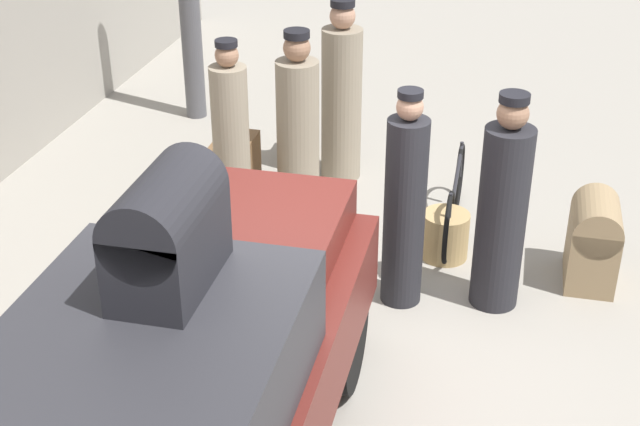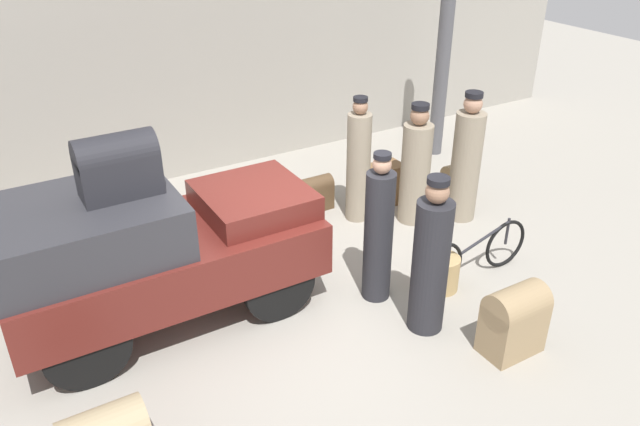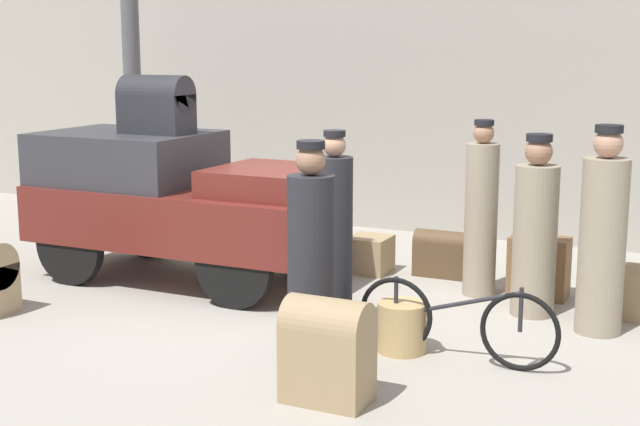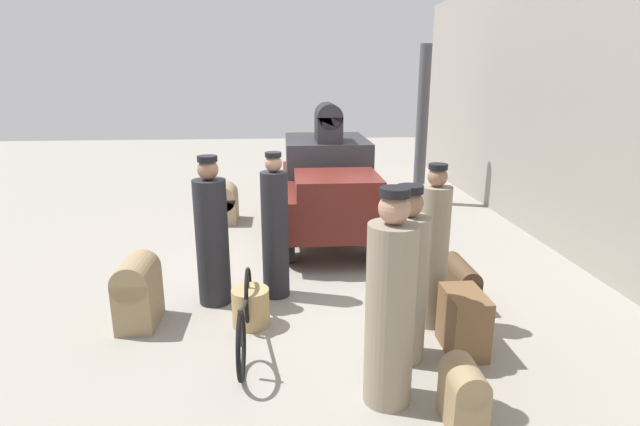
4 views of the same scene
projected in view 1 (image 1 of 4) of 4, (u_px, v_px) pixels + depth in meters
The scene contains 15 objects.
ground_plane at pixel (339, 335), 6.92m from camera, with size 30.00×30.00×0.00m, color gray.
truck at pixel (195, 365), 5.12m from camera, with size 3.32×1.54×1.61m.
bicycle at pixel (454, 199), 8.22m from camera, with size 1.70×0.04×0.68m.
wicker_basket at pixel (445, 235), 7.87m from camera, with size 0.42×0.42×0.43m.
conductor_in_dark_uniform at pixel (298, 127), 8.56m from camera, with size 0.41×0.41×1.74m.
porter_lifting_near_truck at pixel (502, 212), 6.95m from camera, with size 0.39×0.39×1.81m.
porter_carrying_trunk at pixel (342, 99), 9.03m from camera, with size 0.41×0.41×1.88m.
porter_standing_middle at pixel (231, 144), 8.06m from camera, with size 0.34×0.34×1.82m.
porter_with_bicycle at pixel (405, 208), 6.97m from camera, with size 0.33×0.33×1.82m.
trunk_umber_medium at pixel (594, 239), 7.43m from camera, with size 0.62×0.40×0.78m.
trunk_large_brown at pixel (235, 169), 8.84m from camera, with size 0.59×0.37×0.63m.
suitcase_black_upright at pixel (160, 219), 8.00m from camera, with size 0.75×0.26×0.52m.
suitcase_tan_flat at pixel (300, 132), 9.72m from camera, with size 0.42×0.28×0.55m.
trunk_wicker_pale at pixel (141, 278), 7.26m from camera, with size 0.45×0.47×0.42m.
trunk_on_truck_roof at pixel (167, 229), 4.47m from camera, with size 0.77×0.42×0.63m.
Camera 1 is at (-5.53, -1.13, 4.11)m, focal length 50.00 mm.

